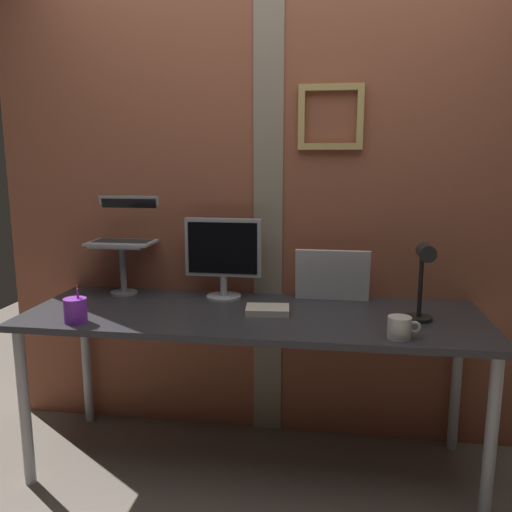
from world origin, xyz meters
TOP-DOWN VIEW (x-y plane):
  - ground_plane at (0.00, 0.00)m, footprint 6.00×6.00m
  - brick_wall_back at (0.00, 0.47)m, footprint 3.03×0.16m
  - desk at (-0.08, 0.05)m, footprint 2.12×0.72m
  - monitor at (-0.27, 0.29)m, footprint 0.39×0.18m
  - laptop_stand at (-0.81, 0.29)m, footprint 0.28×0.22m
  - laptop at (-0.81, 0.36)m, footprint 0.34×0.28m
  - whiteboard_panel at (0.28, 0.31)m, footprint 0.37×0.06m
  - desk_lamp at (0.67, -0.01)m, footprint 0.12×0.20m
  - pen_cup at (-0.83, -0.21)m, footprint 0.10×0.10m
  - coffee_mug at (0.55, -0.21)m, footprint 0.13×0.09m
  - paper_clutter_stack at (-0.01, 0.05)m, footprint 0.21×0.16m

SIDE VIEW (x-z plane):
  - ground_plane at x=0.00m, z-range 0.00..0.00m
  - desk at x=-0.08m, z-range 0.32..1.10m
  - paper_clutter_stack at x=-0.01m, z-range 0.78..0.81m
  - coffee_mug at x=0.55m, z-range 0.78..0.87m
  - pen_cup at x=-0.83m, z-range 0.75..0.91m
  - whiteboard_panel at x=0.28m, z-range 0.78..1.04m
  - laptop_stand at x=-0.81m, z-range 0.82..1.09m
  - desk_lamp at x=0.67m, z-range 0.82..1.18m
  - monitor at x=-0.27m, z-range 0.81..1.22m
  - laptop at x=-0.81m, z-range 1.00..1.24m
  - brick_wall_back at x=0.00m, z-range 0.00..2.39m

